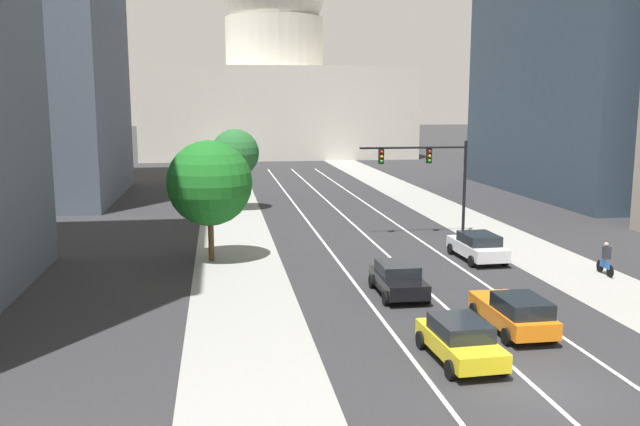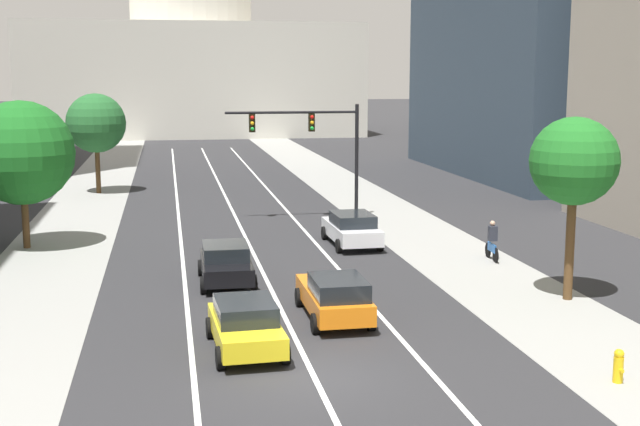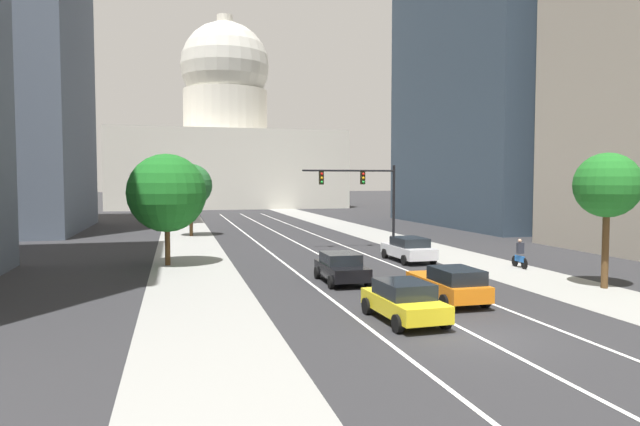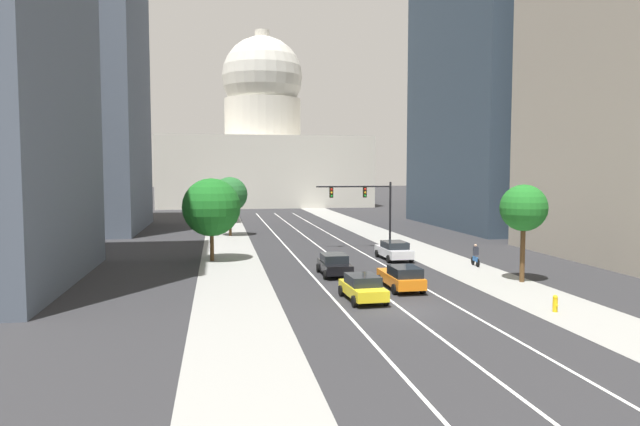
{
  "view_description": "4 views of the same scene",
  "coord_description": "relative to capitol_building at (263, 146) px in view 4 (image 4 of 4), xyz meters",
  "views": [
    {
      "loc": [
        -9.61,
        -18.51,
        8.8
      ],
      "look_at": [
        -2.73,
        26.8,
        1.21
      ],
      "focal_mm": 37.65,
      "sensor_mm": 36.0,
      "label": 1
    },
    {
      "loc": [
        -3.64,
        -20.87,
        7.91
      ],
      "look_at": [
        3.0,
        15.49,
        1.77
      ],
      "focal_mm": 47.11,
      "sensor_mm": 36.0,
      "label": 2
    },
    {
      "loc": [
        -9.61,
        -16.58,
        5.17
      ],
      "look_at": [
        -0.98,
        17.14,
        3.14
      ],
      "focal_mm": 31.74,
      "sensor_mm": 36.0,
      "label": 3
    },
    {
      "loc": [
        -9.61,
        -28.94,
        7.38
      ],
      "look_at": [
        0.5,
        27.95,
        3.11
      ],
      "focal_mm": 32.42,
      "sensor_mm": 36.0,
      "label": 4
    }
  ],
  "objects": [
    {
      "name": "fire_hydrant",
      "position": [
        7.67,
        -96.55,
        -12.04
      ],
      "size": [
        0.26,
        0.35,
        0.91
      ],
      "color": "yellow",
      "rests_on": "ground"
    },
    {
      "name": "car_orange",
      "position": [
        1.57,
        -89.68,
        -11.72
      ],
      "size": [
        2.0,
        4.64,
        1.54
      ],
      "rotation": [
        0.0,
        0.0,
        1.57
      ],
      "color": "orange",
      "rests_on": "ground"
    },
    {
      "name": "car_black",
      "position": [
        -1.56,
        -84.16,
        -11.72
      ],
      "size": [
        2.09,
        4.19,
        1.49
      ],
      "rotation": [
        0.0,
        0.0,
        1.56
      ],
      "color": "black",
      "rests_on": "ground"
    },
    {
      "name": "street_tree_mid_left",
      "position": [
        -10.12,
        -75.96,
        -8.12
      ],
      "size": [
        4.73,
        4.73,
        6.75
      ],
      "color": "#51381E",
      "rests_on": "ground"
    },
    {
      "name": "sidewalk_right",
      "position": [
        8.65,
        -59.67,
        -12.5
      ],
      "size": [
        4.78,
        130.0,
        0.01
      ],
      "primitive_type": "cube",
      "color": "gray",
      "rests_on": "ground"
    },
    {
      "name": "office_tower_far_left",
      "position": [
        -28.63,
        -48.38,
        13.9
      ],
      "size": [
        20.18,
        22.15,
        52.75
      ],
      "color": "#4C5666",
      "rests_on": "ground"
    },
    {
      "name": "street_tree_near_right",
      "position": [
        10.19,
        -88.73,
        -7.62
      ],
      "size": [
        3.07,
        3.07,
        6.47
      ],
      "color": "#51381E",
      "rests_on": "ground"
    },
    {
      "name": "lane_stripe_right",
      "position": [
        3.13,
        -69.67,
        -12.5
      ],
      "size": [
        0.16,
        90.0,
        0.01
      ],
      "primitive_type": "cube",
      "color": "white",
      "rests_on": "ground"
    },
    {
      "name": "cyclist",
      "position": [
        9.94,
        -82.24,
        -11.66
      ],
      "size": [
        0.38,
        1.7,
        1.72
      ],
      "rotation": [
        0.0,
        0.0,
        1.51
      ],
      "color": "black",
      "rests_on": "ground"
    },
    {
      "name": "lane_stripe_center",
      "position": [
        0.0,
        -69.67,
        -12.5
      ],
      "size": [
        0.16,
        90.0,
        0.01
      ],
      "primitive_type": "cube",
      "color": "white",
      "rests_on": "ground"
    },
    {
      "name": "car_white",
      "position": [
        4.7,
        -78.07,
        -11.7
      ],
      "size": [
        2.19,
        4.69,
        1.55
      ],
      "rotation": [
        0.0,
        0.0,
        1.59
      ],
      "color": "silver",
      "rests_on": "ground"
    },
    {
      "name": "sidewalk_left",
      "position": [
        -8.65,
        -59.67,
        -12.5
      ],
      "size": [
        4.78,
        130.0,
        0.01
      ],
      "primitive_type": "cube",
      "color": "gray",
      "rests_on": "ground"
    },
    {
      "name": "office_tower_far_right",
      "position": [
        29.11,
        -52.69,
        12.11
      ],
      "size": [
        21.16,
        28.17,
        49.17
      ],
      "color": "#334251",
      "rests_on": "ground"
    },
    {
      "name": "ground_plane",
      "position": [
        0.0,
        -54.67,
        -12.51
      ],
      "size": [
        400.0,
        400.0,
        0.0
      ],
      "primitive_type": "plane",
      "color": "#2B2B2D"
    },
    {
      "name": "capitol_building",
      "position": [
        0.0,
        0.0,
        0.0
      ],
      "size": [
        42.42,
        25.28,
        36.71
      ],
      "color": "beige",
      "rests_on": "ground"
    },
    {
      "name": "traffic_signal_mast",
      "position": [
        4.26,
        -70.84,
        -7.96
      ],
      "size": [
        7.25,
        0.39,
        6.29
      ],
      "color": "black",
      "rests_on": "ground"
    },
    {
      "name": "street_tree_near_left",
      "position": [
        -8.25,
        -58.05,
        -7.84
      ],
      "size": [
        3.93,
        3.93,
        6.65
      ],
      "color": "#51381E",
      "rests_on": "ground"
    },
    {
      "name": "lane_stripe_left",
      "position": [
        -3.13,
        -69.67,
        -12.5
      ],
      "size": [
        0.16,
        90.0,
        0.01
      ],
      "primitive_type": "cube",
      "color": "white",
      "rests_on": "ground"
    },
    {
      "name": "car_yellow",
      "position": [
        -1.57,
        -92.23,
        -11.73
      ],
      "size": [
        2.16,
        4.19,
        1.48
      ],
      "rotation": [
        0.0,
        0.0,
        1.62
      ],
      "color": "yellow",
      "rests_on": "ground"
    }
  ]
}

